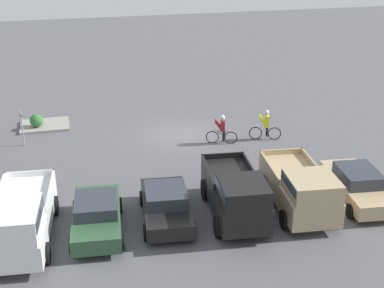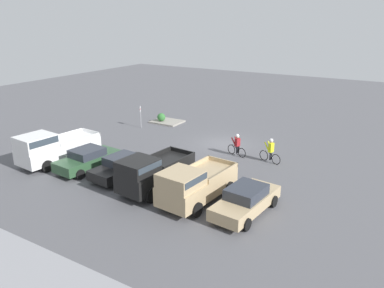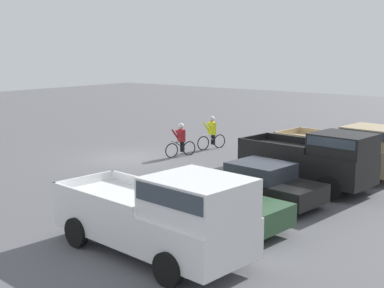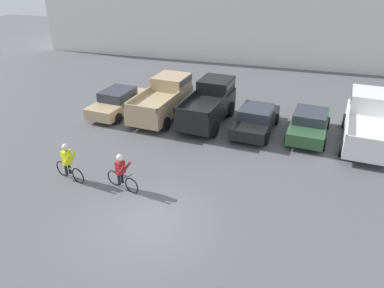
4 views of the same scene
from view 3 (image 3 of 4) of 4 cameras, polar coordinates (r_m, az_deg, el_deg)
name	(u,v)px [view 3 (image 3 of 4)]	position (r m, az deg, el deg)	size (l,w,h in m)	color
ground_plane	(128,158)	(25.71, -6.89, -1.49)	(80.00, 80.00, 0.00)	#56565B
sedan_0	(362,147)	(25.49, 17.69, -0.36)	(2.28, 4.69, 1.45)	tan
pickup_truck_0	(346,149)	(22.68, 16.12, -0.54)	(2.62, 5.17, 2.15)	tan
pickup_truck_1	(314,159)	(20.18, 12.91, -1.54)	(2.50, 5.09, 2.22)	black
sedan_1	(260,183)	(18.18, 7.32, -4.15)	(2.33, 4.38, 1.40)	black
sedan_2	(217,202)	(15.79, 2.73, -6.23)	(2.29, 4.43, 1.42)	#2D5133
pickup_truck_2	(164,214)	(13.28, -3.00, -7.46)	(2.67, 5.76, 2.26)	white
cyclist_0	(181,139)	(25.82, -1.20, 0.54)	(1.66, 0.63, 1.65)	black
cyclist_1	(212,132)	(27.76, 2.12, 1.30)	(1.71, 0.64, 1.74)	black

